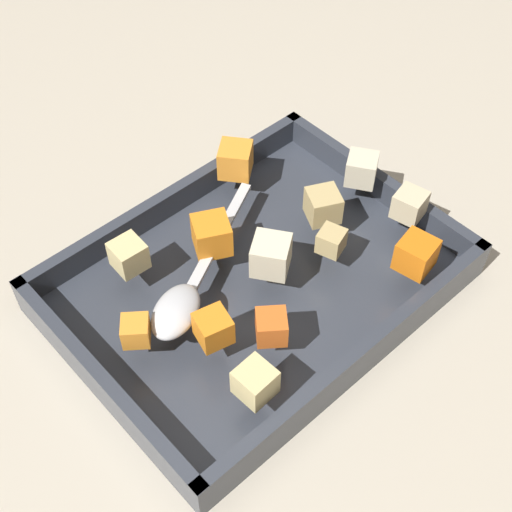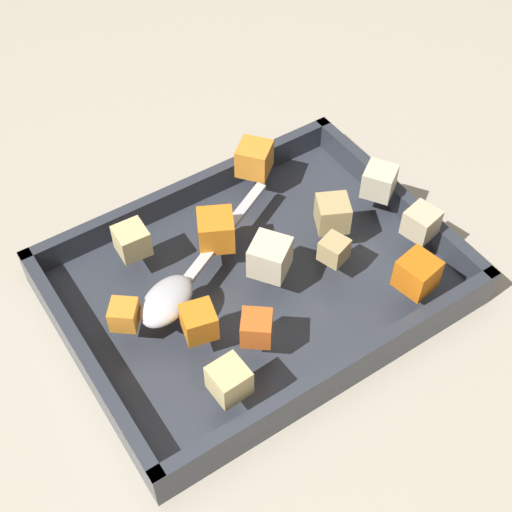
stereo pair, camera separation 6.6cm
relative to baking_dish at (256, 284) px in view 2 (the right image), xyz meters
The scene contains 16 objects.
ground_plane 0.02m from the baking_dish, behind, with size 4.00×4.00×0.00m, color #BCB29E.
baking_dish is the anchor object (origin of this frame).
carrot_chunk_corner_sw 0.07m from the baking_dish, 68.17° to the right, with size 0.03×0.03×0.03m, color orange.
carrot_chunk_corner_ne 0.09m from the baking_dish, 56.76° to the left, with size 0.03×0.03×0.03m, color orange.
carrot_chunk_heap_side 0.14m from the baking_dish, ahead, with size 0.02×0.02×0.02m, color orange.
carrot_chunk_near_left 0.15m from the baking_dish, 136.46° to the left, with size 0.03×0.03×0.03m, color orange.
carrot_chunk_near_spoon 0.13m from the baking_dish, 122.70° to the right, with size 0.03×0.03×0.03m, color orange.
carrot_chunk_mid_right 0.10m from the baking_dish, 24.10° to the left, with size 0.03×0.03×0.03m, color orange.
potato_chunk_under_handle 0.13m from the baking_dish, 41.03° to the right, with size 0.03×0.03×0.03m, color #E0CC89.
potato_chunk_near_right 0.05m from the baking_dish, 117.45° to the left, with size 0.03×0.03×0.03m, color beige.
potato_chunk_mid_left 0.17m from the baking_dish, 160.18° to the left, with size 0.03×0.03×0.03m, color beige.
potato_chunk_far_left 0.14m from the baking_dish, 47.34° to the left, with size 0.03×0.03×0.03m, color #E0CC89.
potato_chunk_corner_se 0.08m from the baking_dish, 151.45° to the left, with size 0.02×0.02×0.02m, color tan.
potato_chunk_heap_top 0.10m from the baking_dish, behind, with size 0.03×0.03×0.03m, color tan.
parsnip_chunk_center 0.16m from the baking_dish, behind, with size 0.03×0.03×0.03m, color beige.
serving_spoon 0.09m from the baking_dish, ahead, with size 0.19×0.12×0.02m.
Camera 2 is at (0.26, 0.36, 0.56)m, focal length 50.57 mm.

